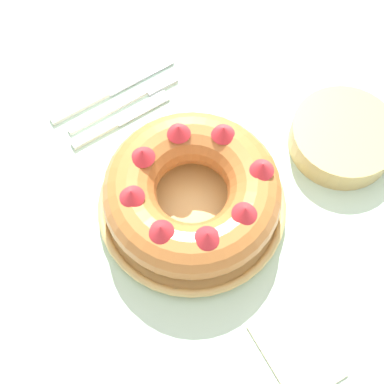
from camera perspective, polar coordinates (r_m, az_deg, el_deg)
The scene contains 9 objects.
ground_plane at distance 1.54m, azimuth 0.58°, elevation -13.11°, with size 8.00×8.00×0.00m, color #4C4742.
dining_table at distance 0.90m, azimuth 0.97°, elevation -4.34°, with size 1.20×1.20×0.75m.
serving_dish at distance 0.81m, azimuth 0.00°, elevation -1.51°, with size 0.28×0.28×0.02m.
bundt_cake at distance 0.76m, azimuth 0.01°, elevation 0.04°, with size 0.26×0.26×0.09m.
fork at distance 0.92m, azimuth -6.50°, elevation 9.85°, with size 0.02×0.20×0.01m.
serving_knife at distance 0.93m, azimuth -9.29°, elevation 10.32°, with size 0.02×0.23×0.01m.
cake_knife at distance 0.90m, azimuth -8.29°, elevation 7.27°, with size 0.02×0.18×0.01m.
side_bowl at distance 0.88m, azimuth 15.77°, elevation 5.62°, with size 0.17×0.17×0.05m, color tan.
napkin at distance 0.77m, azimuth 11.07°, elevation -16.27°, with size 0.12×0.09×0.00m, color beige.
Camera 1 is at (0.26, -0.19, 1.51)m, focal length 50.00 mm.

